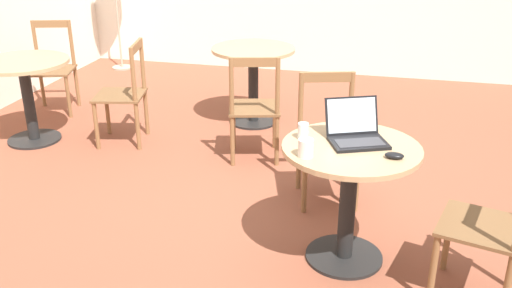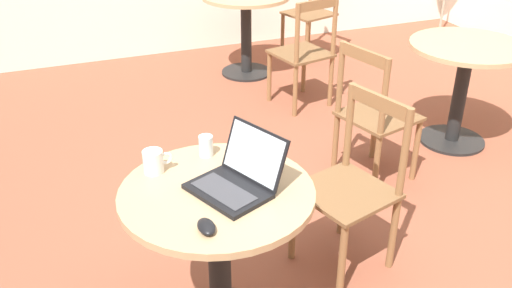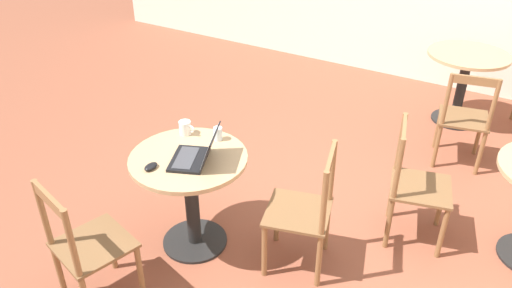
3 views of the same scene
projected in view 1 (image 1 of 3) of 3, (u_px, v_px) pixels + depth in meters
The scene contains 13 objects.
ground_plane at pixel (291, 192), 4.14m from camera, with size 16.00×16.00×0.00m, color brown.
cafe_table_near at pixel (349, 178), 3.18m from camera, with size 0.76×0.76×0.72m.
cafe_table_mid at pixel (253, 69), 5.26m from camera, with size 0.76×0.76×0.72m.
cafe_table_far at pixel (26, 83), 4.84m from camera, with size 0.76×0.76×0.72m.
chair_near_front at pixel (491, 227), 2.87m from camera, with size 0.49×0.49×0.88m.
chair_near_right at pixel (327, 140), 3.92m from camera, with size 0.50×0.50×0.88m.
chair_mid_left at pixel (254, 108), 4.52m from camera, with size 0.49×0.49×0.88m.
chair_far_right at pixel (53, 68), 5.61m from camera, with size 0.50×0.50×0.88m.
chair_far_front at pixel (125, 94), 4.85m from camera, with size 0.48×0.48×0.88m.
laptop at pixel (356, 133), 3.15m from camera, with size 0.38×0.39×0.22m.
mouse at pixel (394, 156), 2.94m from camera, with size 0.06×0.10×0.03m.
mug at pixel (306, 148), 2.96m from camera, with size 0.12×0.08×0.10m.
drinking_glass at pixel (303, 131), 3.18m from camera, with size 0.06×0.06×0.09m.
Camera 1 is at (-3.63, -0.62, 1.95)m, focal length 40.00 mm.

